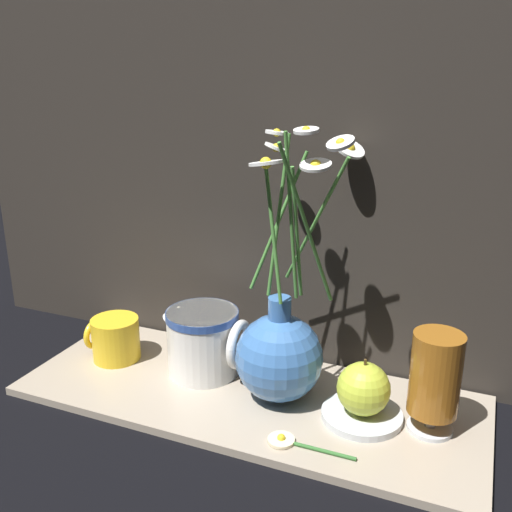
{
  "coord_description": "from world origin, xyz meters",
  "views": [
    {
      "loc": [
        0.3,
        -0.69,
        0.48
      ],
      "look_at": [
        0.01,
        0.0,
        0.23
      ],
      "focal_mm": 40.0,
      "sensor_mm": 36.0,
      "label": 1
    }
  ],
  "objects_px": {
    "vase_with_flowers": "(280,350)",
    "ceramic_pitcher": "(204,339)",
    "orange_fruit": "(363,389)",
    "tea_glass": "(435,377)",
    "yellow_mug": "(115,338)"
  },
  "relations": [
    {
      "from": "vase_with_flowers",
      "to": "ceramic_pitcher",
      "type": "relative_size",
      "value": 2.86
    },
    {
      "from": "orange_fruit",
      "to": "vase_with_flowers",
      "type": "bearing_deg",
      "value": 175.51
    },
    {
      "from": "ceramic_pitcher",
      "to": "tea_glass",
      "type": "xyz_separation_m",
      "value": [
        0.35,
        -0.02,
        0.02
      ]
    },
    {
      "from": "tea_glass",
      "to": "orange_fruit",
      "type": "xyz_separation_m",
      "value": [
        -0.09,
        -0.01,
        -0.03
      ]
    },
    {
      "from": "tea_glass",
      "to": "orange_fruit",
      "type": "bearing_deg",
      "value": -173.1
    },
    {
      "from": "vase_with_flowers",
      "to": "yellow_mug",
      "type": "bearing_deg",
      "value": 178.96
    },
    {
      "from": "ceramic_pitcher",
      "to": "tea_glass",
      "type": "relative_size",
      "value": 0.98
    },
    {
      "from": "yellow_mug",
      "to": "orange_fruit",
      "type": "xyz_separation_m",
      "value": [
        0.42,
        -0.02,
        0.01
      ]
    },
    {
      "from": "vase_with_flowers",
      "to": "ceramic_pitcher",
      "type": "distance_m",
      "value": 0.14
    },
    {
      "from": "tea_glass",
      "to": "orange_fruit",
      "type": "distance_m",
      "value": 0.1
    },
    {
      "from": "ceramic_pitcher",
      "to": "orange_fruit",
      "type": "height_order",
      "value": "ceramic_pitcher"
    },
    {
      "from": "yellow_mug",
      "to": "tea_glass",
      "type": "xyz_separation_m",
      "value": [
        0.51,
        -0.0,
        0.05
      ]
    },
    {
      "from": "tea_glass",
      "to": "vase_with_flowers",
      "type": "bearing_deg",
      "value": -179.72
    },
    {
      "from": "ceramic_pitcher",
      "to": "orange_fruit",
      "type": "distance_m",
      "value": 0.26
    },
    {
      "from": "tea_glass",
      "to": "orange_fruit",
      "type": "height_order",
      "value": "tea_glass"
    }
  ]
}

